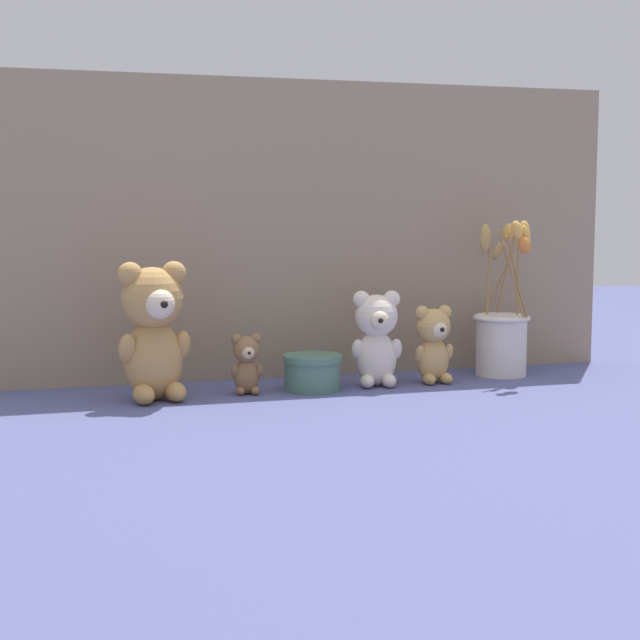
{
  "coord_description": "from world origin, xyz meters",
  "views": [
    {
      "loc": [
        -0.5,
        -1.69,
        0.33
      ],
      "look_at": [
        0.0,
        0.02,
        0.13
      ],
      "focal_mm": 55.0,
      "sensor_mm": 36.0,
      "label": 1
    }
  ],
  "objects_px": {
    "teddy_bear_small": "(434,343)",
    "teddy_bear_tiny": "(247,363)",
    "decorative_tin_tall": "(312,372)",
    "teddy_bear_large": "(154,329)",
    "flower_vase": "(502,332)",
    "teddy_bear_medium": "(377,337)"
  },
  "relations": [
    {
      "from": "flower_vase",
      "to": "decorative_tin_tall",
      "type": "distance_m",
      "value": 0.41
    },
    {
      "from": "teddy_bear_small",
      "to": "flower_vase",
      "type": "bearing_deg",
      "value": 13.27
    },
    {
      "from": "teddy_bear_small",
      "to": "teddy_bear_tiny",
      "type": "distance_m",
      "value": 0.37
    },
    {
      "from": "flower_vase",
      "to": "teddy_bear_tiny",
      "type": "bearing_deg",
      "value": -174.42
    },
    {
      "from": "teddy_bear_medium",
      "to": "flower_vase",
      "type": "bearing_deg",
      "value": 8.32
    },
    {
      "from": "teddy_bear_small",
      "to": "teddy_bear_tiny",
      "type": "relative_size",
      "value": 1.36
    },
    {
      "from": "teddy_bear_tiny",
      "to": "flower_vase",
      "type": "height_order",
      "value": "flower_vase"
    },
    {
      "from": "teddy_bear_tiny",
      "to": "decorative_tin_tall",
      "type": "xyz_separation_m",
      "value": [
        0.12,
        0.0,
        -0.02
      ]
    },
    {
      "from": "teddy_bear_tiny",
      "to": "teddy_bear_large",
      "type": "bearing_deg",
      "value": -175.45
    },
    {
      "from": "teddy_bear_medium",
      "to": "flower_vase",
      "type": "distance_m",
      "value": 0.28
    },
    {
      "from": "teddy_bear_large",
      "to": "teddy_bear_small",
      "type": "relative_size",
      "value": 1.63
    },
    {
      "from": "teddy_bear_small",
      "to": "flower_vase",
      "type": "relative_size",
      "value": 0.48
    },
    {
      "from": "teddy_bear_large",
      "to": "flower_vase",
      "type": "xyz_separation_m",
      "value": [
        0.69,
        0.06,
        -0.04
      ]
    },
    {
      "from": "teddy_bear_large",
      "to": "flower_vase",
      "type": "height_order",
      "value": "flower_vase"
    },
    {
      "from": "teddy_bear_small",
      "to": "decorative_tin_tall",
      "type": "relative_size",
      "value": 1.37
    },
    {
      "from": "teddy_bear_small",
      "to": "decorative_tin_tall",
      "type": "height_order",
      "value": "teddy_bear_small"
    },
    {
      "from": "teddy_bear_large",
      "to": "teddy_bear_medium",
      "type": "distance_m",
      "value": 0.42
    },
    {
      "from": "teddy_bear_medium",
      "to": "teddy_bear_large",
      "type": "bearing_deg",
      "value": -176.69
    },
    {
      "from": "teddy_bear_tiny",
      "to": "flower_vase",
      "type": "distance_m",
      "value": 0.53
    },
    {
      "from": "teddy_bear_large",
      "to": "teddy_bear_tiny",
      "type": "xyz_separation_m",
      "value": [
        0.16,
        0.01,
        -0.07
      ]
    },
    {
      "from": "decorative_tin_tall",
      "to": "teddy_bear_large",
      "type": "bearing_deg",
      "value": -176.91
    },
    {
      "from": "teddy_bear_tiny",
      "to": "teddy_bear_small",
      "type": "bearing_deg",
      "value": 2.06
    }
  ]
}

